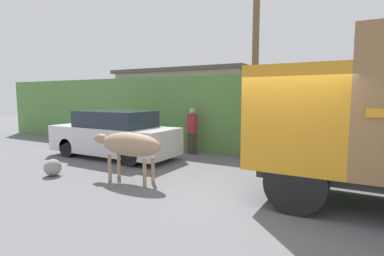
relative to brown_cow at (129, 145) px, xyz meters
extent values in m
plane|color=slate|center=(3.67, 0.26, -0.94)|extent=(60.00, 60.00, 0.00)
cube|color=#568442|center=(3.67, 7.93, 0.52)|extent=(32.00, 6.99, 2.91)
cube|color=#C6B793|center=(-1.90, 5.90, 0.64)|extent=(6.01, 2.40, 3.14)
cube|color=#4C4742|center=(-1.90, 5.90, 2.29)|extent=(6.31, 2.70, 0.16)
cube|color=orange|center=(3.93, 0.97, 0.79)|extent=(1.83, 2.43, 1.98)
cube|color=#232D38|center=(3.00, 0.97, 1.15)|extent=(0.04, 2.07, 0.69)
cylinder|color=black|center=(4.03, 0.03, -0.38)|extent=(1.12, 0.54, 1.12)
ellipsoid|color=#9E7F60|center=(0.04, 0.00, 0.02)|extent=(1.81, 0.59, 0.59)
ellipsoid|color=#9E7F60|center=(-0.97, 0.00, 0.09)|extent=(0.44, 0.26, 0.26)
cone|color=#B7AD93|center=(-0.97, -0.10, 0.22)|extent=(0.06, 0.06, 0.11)
cone|color=#B7AD93|center=(-0.97, 0.10, 0.22)|extent=(0.06, 0.06, 0.11)
cylinder|color=#9E7F60|center=(-0.52, -0.16, -0.61)|extent=(0.09, 0.09, 0.65)
cylinder|color=#9E7F60|center=(-0.52, 0.16, -0.61)|extent=(0.09, 0.09, 0.65)
cylinder|color=#9E7F60|center=(0.61, -0.16, -0.61)|extent=(0.09, 0.09, 0.65)
cylinder|color=#9E7F60|center=(0.61, 0.16, -0.61)|extent=(0.09, 0.09, 0.65)
cube|color=silver|center=(-2.51, 2.04, -0.30)|extent=(4.66, 1.76, 0.90)
cube|color=#232D38|center=(-2.40, 2.04, 0.42)|extent=(2.56, 1.62, 0.55)
cylinder|color=black|center=(-3.96, 1.30, -0.61)|extent=(0.66, 0.28, 0.66)
cylinder|color=black|center=(-1.07, 1.30, -0.61)|extent=(0.66, 0.28, 0.66)
cube|color=#38332D|center=(-0.40, 3.91, -0.54)|extent=(0.37, 0.31, 0.79)
cylinder|color=maroon|center=(-0.40, 3.91, 0.19)|extent=(0.49, 0.49, 0.68)
sphere|color=tan|center=(-0.40, 3.91, 0.65)|extent=(0.23, 0.23, 0.23)
cylinder|color=brown|center=(1.85, 4.19, 2.34)|extent=(0.22, 0.22, 6.55)
sphere|color=gray|center=(-2.17, -0.62, -0.71)|extent=(0.45, 0.45, 0.45)
camera|label=1|loc=(5.00, -5.64, 1.22)|focal=28.00mm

